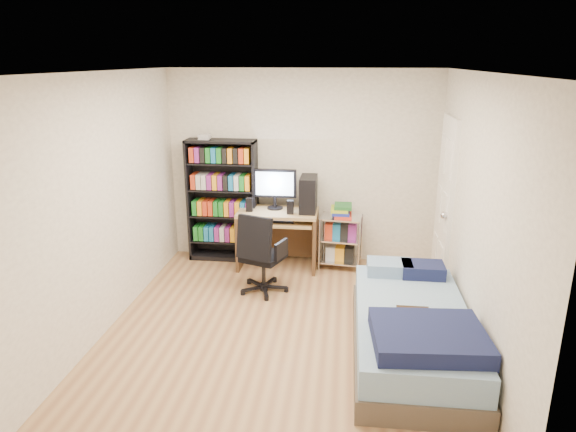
# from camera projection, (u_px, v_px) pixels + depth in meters

# --- Properties ---
(room) EXTENTS (3.58, 4.08, 2.58)m
(room) POSITION_uv_depth(u_px,v_px,m) (282.00, 210.00, 4.79)
(room) COLOR tan
(room) RESTS_ON ground
(media_shelf) EXTENTS (0.91, 0.30, 1.68)m
(media_shelf) POSITION_uv_depth(u_px,v_px,m) (223.00, 199.00, 6.77)
(media_shelf) COLOR black
(media_shelf) RESTS_ON room
(computer_desk) EXTENTS (1.01, 0.59, 1.27)m
(computer_desk) POSITION_uv_depth(u_px,v_px,m) (286.00, 215.00, 6.57)
(computer_desk) COLOR tan
(computer_desk) RESTS_ON room
(office_chair) EXTENTS (0.73, 0.73, 0.96)m
(office_chair) POSITION_uv_depth(u_px,v_px,m) (262.00, 267.00, 5.91)
(office_chair) COLOR black
(office_chair) RESTS_ON room
(wire_cart) EXTENTS (0.57, 0.44, 0.85)m
(wire_cart) POSITION_uv_depth(u_px,v_px,m) (341.00, 227.00, 6.54)
(wire_cart) COLOR silver
(wire_cart) RESTS_ON room
(bed) EXTENTS (1.02, 2.05, 0.58)m
(bed) POSITION_uv_depth(u_px,v_px,m) (412.00, 331.00, 4.63)
(bed) COLOR brown
(bed) RESTS_ON room
(door) EXTENTS (0.12, 0.80, 2.00)m
(door) POSITION_uv_depth(u_px,v_px,m) (444.00, 203.00, 5.95)
(door) COLOR white
(door) RESTS_ON room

